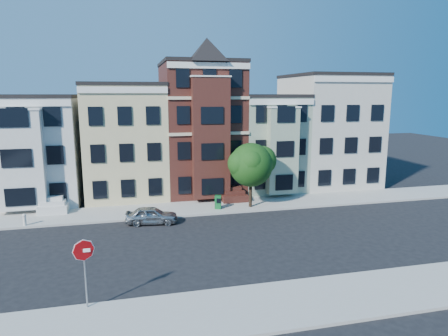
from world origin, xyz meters
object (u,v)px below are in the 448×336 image
object	(u,v)px
newspaper_box	(218,202)
stop_sign	(85,269)
street_tree	(251,168)
fire_hydrant	(25,221)
parked_car	(152,215)

from	to	relation	value
newspaper_box	stop_sign	world-z (taller)	stop_sign
street_tree	fire_hydrant	size ratio (longest dim) A/B	9.59
stop_sign	fire_hydrant	bearing A→B (deg)	113.21
street_tree	parked_car	bearing A→B (deg)	-165.89
street_tree	newspaper_box	xyz separation A→B (m)	(-2.73, 0.07, -2.72)
parked_car	newspaper_box	bearing A→B (deg)	-60.75
street_tree	parked_car	distance (m)	8.89
parked_car	stop_sign	world-z (taller)	stop_sign
parked_car	fire_hydrant	xyz separation A→B (m)	(-8.80, 1.26, -0.15)
newspaper_box	fire_hydrant	world-z (taller)	newspaper_box
street_tree	fire_hydrant	distance (m)	17.25
street_tree	stop_sign	distance (m)	17.83
stop_sign	parked_car	bearing A→B (deg)	73.26
newspaper_box	fire_hydrant	bearing A→B (deg)	-157.48
street_tree	stop_sign	bearing A→B (deg)	-131.06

